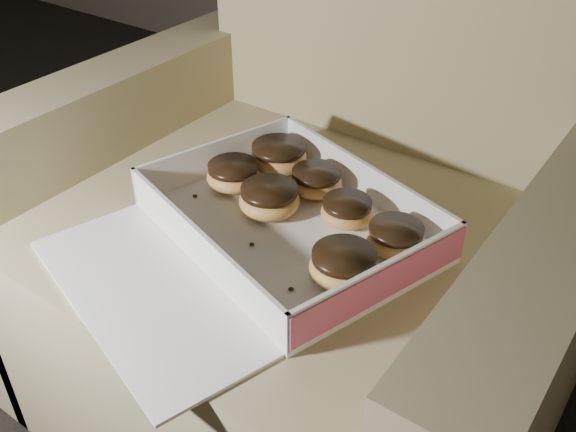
# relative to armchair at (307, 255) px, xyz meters

# --- Properties ---
(armchair) EXTENTS (0.85, 0.72, 0.89)m
(armchair) POSITION_rel_armchair_xyz_m (0.00, 0.00, 0.00)
(armchair) COLOR tan
(armchair) RESTS_ON floor
(bakery_box) EXTENTS (0.50, 0.54, 0.06)m
(bakery_box) POSITION_rel_armchair_xyz_m (0.02, -0.14, 0.13)
(bakery_box) COLOR white
(bakery_box) RESTS_ON armchair
(donut_a) EXTENTS (0.07, 0.07, 0.04)m
(donut_a) POSITION_rel_armchair_xyz_m (0.09, -0.04, 0.15)
(donut_a) COLOR #ECB852
(donut_a) RESTS_ON bakery_box
(donut_b) EXTENTS (0.08, 0.08, 0.04)m
(donut_b) POSITION_rel_armchair_xyz_m (-0.10, -0.06, 0.15)
(donut_b) COLOR #ECB852
(donut_b) RESTS_ON bakery_box
(donut_c) EXTENTS (0.09, 0.09, 0.04)m
(donut_c) POSITION_rel_armchair_xyz_m (0.15, -0.15, 0.15)
(donut_c) COLOR #ECB852
(donut_c) RESTS_ON bakery_box
(donut_d) EXTENTS (0.09, 0.09, 0.04)m
(donut_d) POSITION_rel_armchair_xyz_m (-0.01, -0.08, 0.15)
(donut_d) COLOR #ECB852
(donut_d) RESTS_ON bakery_box
(donut_e) EXTENTS (0.09, 0.09, 0.05)m
(donut_e) POSITION_rel_armchair_xyz_m (-0.07, 0.02, 0.15)
(donut_e) COLOR #ECB852
(donut_e) RESTS_ON bakery_box
(donut_f) EXTENTS (0.08, 0.08, 0.04)m
(donut_f) POSITION_rel_armchair_xyz_m (0.18, -0.06, 0.15)
(donut_f) COLOR #ECB852
(donut_f) RESTS_ON bakery_box
(donut_g) EXTENTS (0.08, 0.08, 0.04)m
(donut_g) POSITION_rel_armchair_xyz_m (0.01, -0.00, 0.15)
(donut_g) COLOR #ECB852
(donut_g) RESTS_ON bakery_box
(crumb_a) EXTENTS (0.01, 0.01, 0.00)m
(crumb_a) POSITION_rel_armchair_xyz_m (0.02, -0.16, 0.13)
(crumb_a) COLOR black
(crumb_a) RESTS_ON bakery_box
(crumb_b) EXTENTS (0.01, 0.01, 0.00)m
(crumb_b) POSITION_rel_armchair_xyz_m (-0.13, -0.12, 0.13)
(crumb_b) COLOR black
(crumb_b) RESTS_ON bakery_box
(crumb_c) EXTENTS (0.01, 0.01, 0.00)m
(crumb_c) POSITION_rel_armchair_xyz_m (0.11, -0.20, 0.13)
(crumb_c) COLOR black
(crumb_c) RESTS_ON bakery_box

